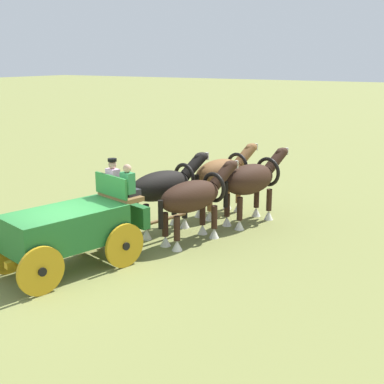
{
  "coord_description": "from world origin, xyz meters",
  "views": [
    {
      "loc": [
        -8.7,
        -9.01,
        5.19
      ],
      "look_at": [
        4.37,
        -0.98,
        1.2
      ],
      "focal_mm": 48.42,
      "sensor_mm": 36.0,
      "label": 1
    }
  ],
  "objects": [
    {
      "name": "ground_plane",
      "position": [
        0.0,
        0.0,
        0.0
      ],
      "size": [
        220.0,
        220.0,
        0.0
      ],
      "primitive_type": "plane",
      "color": "olive"
    },
    {
      "name": "draft_horse_lead_near",
      "position": [
        6.35,
        -0.96,
        1.38
      ],
      "size": [
        3.01,
        1.39,
        2.26
      ],
      "color": "brown",
      "rests_on": "ground"
    },
    {
      "name": "draft_horse_lead_off",
      "position": [
        6.03,
        -2.21,
        1.39
      ],
      "size": [
        3.09,
        1.45,
        2.26
      ],
      "color": "#331E14",
      "rests_on": "ground"
    },
    {
      "name": "draft_horse_rear_near",
      "position": [
        3.84,
        -0.31,
        1.38
      ],
      "size": [
        3.18,
        1.41,
        2.26
      ],
      "color": "black",
      "rests_on": "ground"
    },
    {
      "name": "draft_horse_rear_off",
      "position": [
        3.52,
        -1.57,
        1.31
      ],
      "size": [
        3.12,
        1.39,
        2.17
      ],
      "color": "#331E14",
      "rests_on": "ground"
    },
    {
      "name": "show_wagon",
      "position": [
        0.18,
        -0.05,
        1.11
      ],
      "size": [
        5.83,
        2.57,
        2.59
      ],
      "color": "#236B2D",
      "rests_on": "ground"
    }
  ]
}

